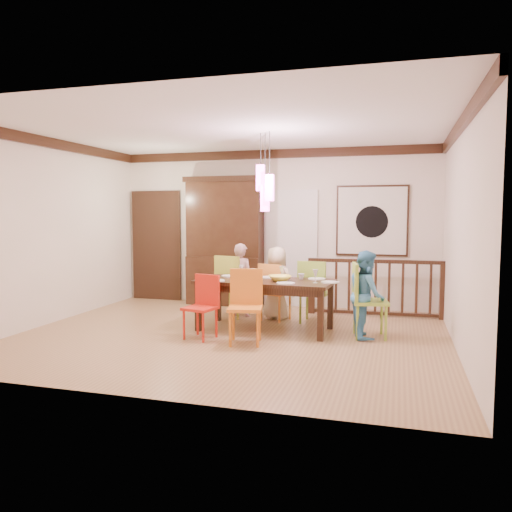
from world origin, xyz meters
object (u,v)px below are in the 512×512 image
(chair_end_right, at_px, (370,295))
(balustrade, at_px, (376,287))
(person_far_left, at_px, (241,280))
(person_far_mid, at_px, (277,283))
(dining_table, at_px, (265,286))
(person_end_right, at_px, (367,294))
(china_hutch, at_px, (225,241))
(chair_far_left, at_px, (234,281))

(chair_end_right, height_order, balustrade, chair_end_right)
(person_far_left, xyz_separation_m, person_far_mid, (0.63, -0.05, -0.02))
(dining_table, height_order, person_far_left, person_far_left)
(balustrade, xyz_separation_m, person_end_right, (-0.06, -1.53, 0.11))
(dining_table, bearing_deg, chair_end_right, 2.06)
(chair_end_right, relative_size, person_end_right, 0.85)
(person_end_right, bearing_deg, china_hutch, 40.89)
(chair_far_left, relative_size, person_end_right, 0.85)
(dining_table, height_order, china_hutch, china_hutch)
(chair_far_left, xyz_separation_m, chair_end_right, (2.28, -0.80, 0.00))
(person_far_left, relative_size, person_end_right, 1.01)
(china_hutch, distance_m, balustrade, 2.91)
(person_far_mid, bearing_deg, balustrade, -141.27)
(chair_far_left, relative_size, person_far_left, 0.84)
(chair_end_right, bearing_deg, china_hutch, 46.34)
(chair_far_left, height_order, person_far_left, person_far_left)
(chair_far_left, distance_m, person_end_right, 2.38)
(balustrade, bearing_deg, chair_far_left, -165.13)
(person_far_mid, bearing_deg, chair_far_left, 17.49)
(person_end_right, bearing_deg, balustrade, -16.91)
(person_far_left, bearing_deg, person_far_mid, -172.72)
(dining_table, distance_m, person_end_right, 1.48)
(person_far_left, relative_size, person_far_mid, 1.04)
(person_far_left, bearing_deg, china_hutch, -44.94)
(chair_far_left, height_order, chair_end_right, chair_end_right)
(dining_table, distance_m, balustrade, 2.13)
(china_hutch, bearing_deg, chair_end_right, -33.35)
(chair_end_right, distance_m, china_hutch, 3.41)
(china_hutch, bearing_deg, dining_table, -55.10)
(china_hutch, xyz_separation_m, person_end_right, (2.75, -1.87, -0.60))
(china_hutch, xyz_separation_m, balustrade, (2.80, -0.35, -0.71))
(chair_end_right, xyz_separation_m, person_end_right, (-0.05, -0.03, 0.02))
(chair_far_left, relative_size, person_far_mid, 0.87)
(chair_far_left, bearing_deg, chair_end_right, 173.00)
(china_hutch, bearing_deg, person_end_right, -34.30)
(dining_table, xyz_separation_m, person_far_left, (-0.65, 0.87, -0.05))
(chair_far_left, bearing_deg, person_far_left, -129.22)
(dining_table, bearing_deg, person_far_mid, 93.98)
(chair_end_right, bearing_deg, person_end_right, 112.88)
(china_hutch, bearing_deg, person_far_mid, -38.88)
(dining_table, height_order, person_end_right, person_end_right)
(chair_end_right, relative_size, person_far_mid, 0.87)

